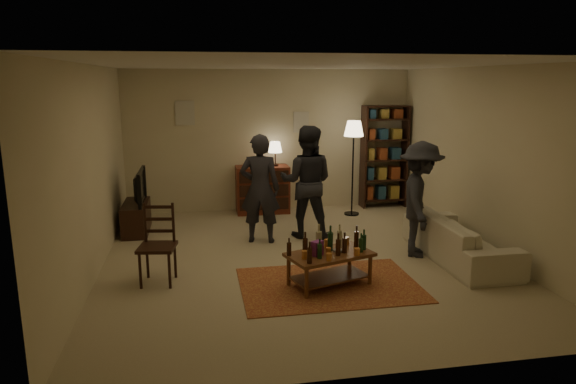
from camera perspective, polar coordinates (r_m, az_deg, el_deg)
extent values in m
plane|color=#C6B793|center=(7.39, 1.52, -7.45)|extent=(6.00, 6.00, 0.00)
plane|color=beige|center=(9.97, -1.97, 5.72)|extent=(5.50, 0.00, 5.50)
plane|color=beige|center=(7.02, -20.97, 2.08)|extent=(0.00, 6.00, 6.00)
plane|color=beige|center=(8.07, 21.11, 3.31)|extent=(0.00, 6.00, 6.00)
plane|color=beige|center=(4.22, 9.99, -3.72)|extent=(5.50, 0.00, 5.50)
plane|color=white|center=(6.95, 1.65, 13.98)|extent=(6.00, 6.00, 0.00)
cube|color=beige|center=(9.80, -11.38, 8.60)|extent=(0.35, 0.03, 0.45)
cube|color=beige|center=(10.02, 1.45, 7.77)|extent=(0.30, 0.03, 0.40)
cube|color=maroon|center=(6.52, 4.60, -10.23)|extent=(2.20, 1.50, 0.01)
cube|color=brown|center=(6.37, 4.66, -6.94)|extent=(1.15, 0.85, 0.04)
cube|color=brown|center=(6.48, 4.61, -9.36)|extent=(1.03, 0.72, 0.02)
cylinder|color=brown|center=(6.05, 2.07, -10.13)|extent=(0.05, 0.05, 0.38)
cylinder|color=brown|center=(6.52, 9.10, -8.57)|extent=(0.05, 0.05, 0.38)
cylinder|color=brown|center=(6.41, 0.07, -8.80)|extent=(0.05, 0.05, 0.38)
cylinder|color=brown|center=(6.86, 6.86, -7.44)|extent=(0.05, 0.05, 0.38)
cylinder|color=#CC732F|center=(6.14, 1.85, -6.99)|extent=(0.07, 0.07, 0.10)
cylinder|color=#CC732F|center=(6.10, 4.57, -7.20)|extent=(0.07, 0.07, 0.09)
cylinder|color=#CC732F|center=(6.54, 4.33, -5.73)|extent=(0.07, 0.07, 0.11)
cylinder|color=#CC732F|center=(6.31, 7.68, -6.60)|extent=(0.07, 0.07, 0.09)
cylinder|color=#CC732F|center=(6.70, 6.52, -5.39)|extent=(0.07, 0.07, 0.10)
cylinder|color=#CC732F|center=(6.32, 4.53, -6.53)|extent=(0.06, 0.06, 0.08)
cube|color=#87338E|center=(6.26, 3.18, -6.21)|extent=(0.17, 0.15, 0.18)
cylinder|color=gray|center=(6.41, 5.67, -6.54)|extent=(0.12, 0.12, 0.03)
cube|color=black|center=(6.61, -14.34, -5.96)|extent=(0.50, 0.50, 0.04)
cylinder|color=black|center=(6.57, -16.10, -8.41)|extent=(0.04, 0.04, 0.46)
cylinder|color=black|center=(6.48, -13.03, -8.50)|extent=(0.04, 0.04, 0.46)
cylinder|color=black|center=(6.89, -15.35, -7.37)|extent=(0.04, 0.04, 0.46)
cylinder|color=black|center=(6.81, -12.43, -7.45)|extent=(0.04, 0.04, 0.46)
cube|color=black|center=(6.69, -14.13, -3.19)|extent=(0.36, 0.09, 0.52)
cube|color=black|center=(8.95, -16.49, -2.74)|extent=(0.40, 1.00, 0.50)
imported|color=black|center=(8.83, -16.58, 0.58)|extent=(0.13, 0.97, 0.56)
cube|color=maroon|center=(9.82, -2.85, 0.28)|extent=(1.00, 0.48, 0.90)
cube|color=black|center=(9.63, -2.64, -1.36)|extent=(0.92, 0.02, 0.22)
cube|color=black|center=(9.57, -2.66, 0.15)|extent=(0.92, 0.02, 0.22)
cube|color=black|center=(9.52, -2.67, 1.68)|extent=(0.92, 0.02, 0.22)
cylinder|color=black|center=(9.76, -1.43, 3.04)|extent=(0.12, 0.12, 0.04)
cylinder|color=black|center=(9.74, -1.43, 3.79)|extent=(0.02, 0.02, 0.22)
cone|color=#FFE5B2|center=(9.71, -1.44, 5.02)|extent=(0.26, 0.26, 0.20)
cube|color=black|center=(10.23, 8.38, 3.79)|extent=(0.04, 0.34, 2.00)
cube|color=black|center=(10.53, 12.83, 3.86)|extent=(0.04, 0.34, 2.00)
cube|color=black|center=(10.53, 10.46, -0.75)|extent=(0.90, 0.34, 0.03)
cube|color=black|center=(10.45, 10.54, 1.39)|extent=(0.90, 0.34, 0.03)
cube|color=black|center=(10.38, 10.63, 3.56)|extent=(0.90, 0.34, 0.03)
cube|color=black|center=(10.33, 10.72, 5.75)|extent=(0.90, 0.34, 0.03)
cube|color=black|center=(10.29, 10.81, 7.96)|extent=(0.90, 0.34, 0.03)
cube|color=black|center=(10.28, 10.87, 9.35)|extent=(0.90, 0.34, 0.03)
cube|color=brown|center=(10.40, 8.94, -0.04)|extent=(0.12, 0.22, 0.26)
cube|color=navy|center=(10.48, 10.23, 0.01)|extent=(0.15, 0.22, 0.26)
cube|color=#A98B38|center=(10.58, 11.60, 0.07)|extent=(0.18, 0.22, 0.26)
cube|color=navy|center=(10.32, 9.01, 2.07)|extent=(0.12, 0.22, 0.24)
cube|color=#A98B38|center=(10.41, 10.31, 2.11)|extent=(0.15, 0.22, 0.24)
cube|color=brown|center=(10.50, 11.70, 2.15)|extent=(0.18, 0.22, 0.24)
cube|color=#A98B38|center=(10.26, 9.09, 4.22)|extent=(0.12, 0.22, 0.22)
cube|color=brown|center=(10.34, 10.40, 4.24)|extent=(0.15, 0.22, 0.22)
cube|color=navy|center=(10.44, 11.79, 4.25)|extent=(0.18, 0.22, 0.22)
cube|color=brown|center=(10.21, 9.16, 6.38)|extent=(0.12, 0.22, 0.20)
cube|color=navy|center=(10.30, 10.48, 6.38)|extent=(0.15, 0.22, 0.20)
cube|color=#A98B38|center=(10.40, 11.88, 6.38)|extent=(0.18, 0.22, 0.20)
cube|color=navy|center=(10.18, 9.24, 8.57)|extent=(0.12, 0.22, 0.18)
cube|color=#A98B38|center=(10.27, 10.57, 8.55)|extent=(0.15, 0.22, 0.18)
cube|color=brown|center=(10.36, 11.98, 8.52)|extent=(0.18, 0.22, 0.18)
cylinder|color=black|center=(9.82, 7.07, -2.40)|extent=(0.28, 0.28, 0.03)
cylinder|color=black|center=(9.65, 7.19, 2.04)|extent=(0.03, 0.03, 1.58)
cone|color=#FFE5B2|center=(9.54, 7.33, 7.01)|extent=(0.36, 0.36, 0.28)
imported|color=beige|center=(7.68, 18.52, -4.94)|extent=(0.81, 2.08, 0.61)
imported|color=#24242B|center=(7.95, -3.14, 0.36)|extent=(0.70, 0.54, 1.71)
imported|color=#222329|center=(8.22, 2.08, 1.13)|extent=(1.05, 0.93, 1.81)
imported|color=#26282E|center=(7.57, 14.45, -0.80)|extent=(0.98, 1.23, 1.66)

